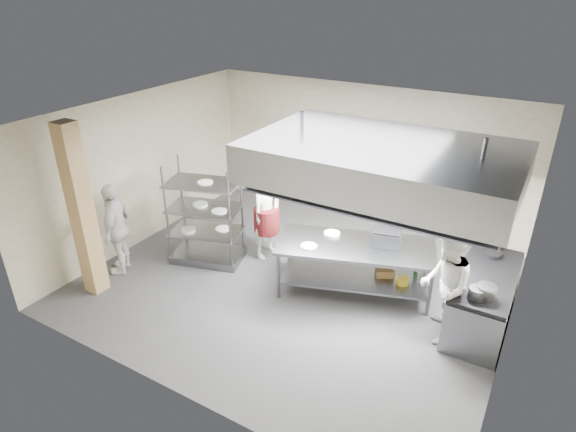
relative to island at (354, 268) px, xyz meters
The scene contains 23 objects.
floor 1.14m from the island, 162.18° to the right, with size 7.00×7.00×0.00m, color #323235.
ceiling 2.75m from the island, 162.18° to the right, with size 7.00×7.00×0.00m, color silver.
wall_back 3.04m from the island, 110.47° to the left, with size 7.00×7.00×0.00m, color tan.
wall_left 4.63m from the island, behind, with size 6.00×6.00×0.00m, color tan.
wall_right 2.73m from the island, ahead, with size 6.00×6.00×0.00m, color tan.
column 4.61m from the island, 150.33° to the right, with size 0.30×0.30×3.00m, color tan.
exhaust_hood 1.97m from the island, 14.67° to the left, with size 4.00×2.50×0.60m, color gray.
hood_strip_a 1.73m from the island, behind, with size 1.60×0.12×0.04m, color white.
hood_strip_b 2.02m from the island, ahead, with size 1.60×0.12×0.04m, color white.
wall_shelf 2.84m from the island, 72.38° to the left, with size 1.50×0.28×0.04m, color gray.
island is the anchor object (origin of this frame).
island_worktop 0.42m from the island, ahead, with size 2.62×1.09×0.06m, color gray.
island_undershelf 0.16m from the island, 90.00° to the left, with size 2.41×0.98×0.04m, color slate.
pass_rack 2.93m from the island, behind, with size 1.31×0.77×1.97m, color slate, non-canonical shape.
cooking_range 2.09m from the island, ahead, with size 0.80×2.00×0.84m, color slate.
range_top 2.13m from the island, ahead, with size 0.78×1.96×0.06m, color black.
chef_head 2.01m from the island, behind, with size 0.64×0.42×1.75m, color silver.
chef_line 1.70m from the island, 16.03° to the right, with size 0.87×0.68×1.79m, color silver.
chef_plating 4.30m from the island, 158.84° to the right, with size 1.01×0.42×1.72m, color white.
griddle 0.76m from the island, 33.13° to the left, with size 0.48×0.38×0.24m, color slate.
wicker_basket 0.53m from the island, 26.17° to the left, with size 0.30×0.21×0.13m, color #9A6E3D.
stockpot 2.25m from the island, 11.89° to the right, with size 0.28×0.28×0.19m, color slate.
plate_stack 2.89m from the island, behind, with size 0.28×0.28×0.05m, color white.
Camera 1 is at (3.52, -6.29, 4.91)m, focal length 30.00 mm.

